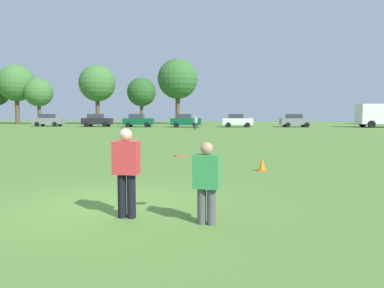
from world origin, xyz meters
TOP-DOWN VIEW (x-y plane):
  - ground_plane at (0.00, 0.00)m, footprint 158.83×158.83m
  - player_thrower at (0.68, -0.78)m, footprint 0.49×0.30m
  - player_defender at (2.22, -1.04)m, footprint 0.50×0.34m
  - frisbee at (1.68, -0.56)m, footprint 0.27×0.27m
  - traffic_cone at (3.76, 5.22)m, footprint 0.32×0.32m
  - parked_car_near_left at (-23.87, 44.33)m, footprint 4.32×2.45m
  - parked_car_mid_left at (-16.25, 43.76)m, footprint 4.32×2.45m
  - parked_car_center at (-10.12, 43.30)m, footprint 4.32×2.45m
  - parked_car_mid_right at (-3.39, 43.08)m, footprint 4.32×2.45m
  - parked_car_near_right at (3.70, 44.09)m, footprint 4.32×2.45m
  - parked_car_far_right at (11.79, 45.07)m, footprint 4.32×2.45m
  - bystander_sideline_watcher at (-1.37, 35.95)m, footprint 0.49×0.51m
  - tree_west_maple at (-35.05, 55.05)m, footprint 6.45×6.45m
  - tree_center_elm at (-30.86, 54.87)m, footprint 4.97×4.97m
  - tree_east_birch at (-20.40, 55.54)m, footprint 6.35×6.35m
  - tree_east_oak at (-12.54, 55.64)m, footprint 4.96×4.96m
  - tree_far_east_pine at (-6.51, 57.87)m, footprint 7.10×7.10m

SIDE VIEW (x-z plane):
  - ground_plane at x=0.00m, z-range 0.00..0.00m
  - traffic_cone at x=3.76m, z-range -0.01..0.47m
  - player_defender at x=2.22m, z-range 0.08..1.57m
  - bystander_sideline_watcher at x=-1.37m, z-range 0.11..1.73m
  - parked_car_near_left at x=-23.87m, z-range 0.01..1.83m
  - parked_car_mid_left at x=-16.25m, z-range 0.01..1.83m
  - parked_car_center at x=-10.12m, z-range 0.01..1.83m
  - parked_car_mid_right at x=-3.39m, z-range 0.01..1.83m
  - parked_car_near_right at x=3.70m, z-range 0.01..1.83m
  - parked_car_far_right at x=11.79m, z-range 0.01..1.83m
  - player_thrower at x=0.68m, z-range 0.11..1.81m
  - frisbee at x=1.68m, z-range 1.14..1.21m
  - tree_east_oak at x=-12.54m, z-range 1.51..9.58m
  - tree_center_elm at x=-30.86m, z-range 1.52..9.59m
  - tree_east_birch at x=-20.40m, z-range 1.94..12.26m
  - tree_west_maple at x=-35.05m, z-range 1.97..12.45m
  - tree_far_east_pine at x=-6.51m, z-range 2.17..13.71m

